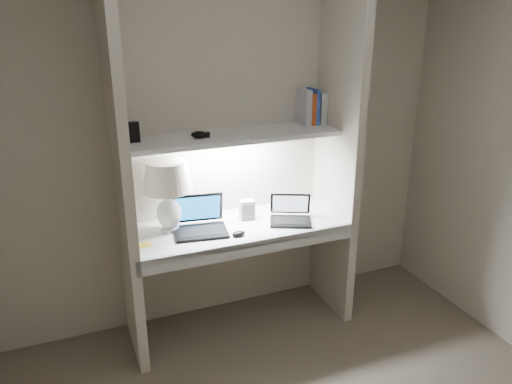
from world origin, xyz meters
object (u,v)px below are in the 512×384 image
table_lamp (167,184)px  speaker (247,210)px  laptop_netbook (290,215)px  book_row (315,107)px  laptop_main (200,223)px

table_lamp → speaker: size_ratio=3.48×
laptop_netbook → book_row: size_ratio=1.41×
speaker → table_lamp: bearing=-179.9°
table_lamp → laptop_main: bearing=-23.6°
table_lamp → laptop_main: 0.33m
table_lamp → laptop_netbook: size_ratio=1.36×
speaker → book_row: bearing=14.5°
laptop_netbook → speaker: 0.30m
laptop_main → book_row: (0.91, 0.18, 0.66)m
book_row → laptop_netbook: bearing=-138.9°
table_lamp → laptop_netbook: (0.79, -0.16, -0.27)m
book_row → table_lamp: bearing=-174.6°
laptop_main → speaker: bearing=18.0°
laptop_main → book_row: bearing=19.7°
laptop_main → table_lamp: bearing=164.8°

